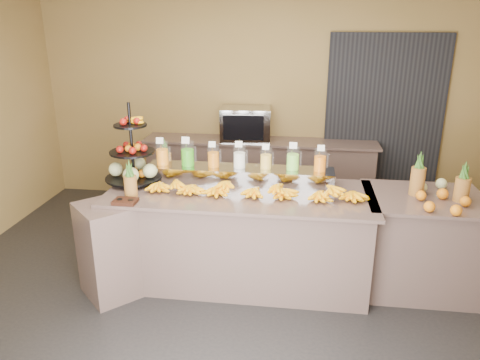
% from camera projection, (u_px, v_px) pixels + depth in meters
% --- Properties ---
extents(ground, '(6.00, 6.00, 0.00)m').
position_uv_depth(ground, '(236.00, 295.00, 4.42)').
color(ground, black).
rests_on(ground, ground).
extents(room_envelope, '(6.04, 5.02, 2.82)m').
position_uv_depth(room_envelope, '(266.00, 83.00, 4.51)').
color(room_envelope, olive).
rests_on(room_envelope, ground).
extents(buffet_counter, '(2.75, 1.25, 0.93)m').
position_uv_depth(buffet_counter, '(228.00, 238.00, 4.52)').
color(buffet_counter, gray).
rests_on(buffet_counter, ground).
extents(right_counter, '(1.08, 0.88, 0.93)m').
position_uv_depth(right_counter, '(419.00, 242.00, 4.42)').
color(right_counter, gray).
rests_on(right_counter, ground).
extents(back_ledge, '(3.10, 0.55, 0.93)m').
position_uv_depth(back_ledge, '(259.00, 173.00, 6.37)').
color(back_ledge, gray).
rests_on(back_ledge, ground).
extents(pitcher_tray, '(1.85, 0.30, 0.15)m').
position_uv_depth(pitcher_tray, '(239.00, 175.00, 4.63)').
color(pitcher_tray, gray).
rests_on(pitcher_tray, buffet_counter).
extents(juice_pitcher_orange_a, '(0.13, 0.13, 0.30)m').
position_uv_depth(juice_pitcher_orange_a, '(162.00, 155.00, 4.67)').
color(juice_pitcher_orange_a, silver).
rests_on(juice_pitcher_orange_a, pitcher_tray).
extents(juice_pitcher_green, '(0.13, 0.14, 0.32)m').
position_uv_depth(juice_pitcher_green, '(188.00, 155.00, 4.64)').
color(juice_pitcher_green, silver).
rests_on(juice_pitcher_green, pitcher_tray).
extents(juice_pitcher_orange_b, '(0.12, 0.12, 0.28)m').
position_uv_depth(juice_pitcher_orange_b, '(213.00, 157.00, 4.61)').
color(juice_pitcher_orange_b, silver).
rests_on(juice_pitcher_orange_b, pitcher_tray).
extents(juice_pitcher_milk, '(0.12, 0.13, 0.29)m').
position_uv_depth(juice_pitcher_milk, '(239.00, 158.00, 4.57)').
color(juice_pitcher_milk, silver).
rests_on(juice_pitcher_milk, pitcher_tray).
extents(juice_pitcher_lemon, '(0.11, 0.12, 0.27)m').
position_uv_depth(juice_pitcher_lemon, '(266.00, 160.00, 4.54)').
color(juice_pitcher_lemon, silver).
rests_on(juice_pitcher_lemon, pitcher_tray).
extents(juice_pitcher_lime, '(0.12, 0.13, 0.30)m').
position_uv_depth(juice_pitcher_lime, '(293.00, 160.00, 4.51)').
color(juice_pitcher_lime, silver).
rests_on(juice_pitcher_lime, pitcher_tray).
extents(juice_pitcher_orange_c, '(0.12, 0.12, 0.28)m').
position_uv_depth(juice_pitcher_orange_c, '(320.00, 161.00, 4.48)').
color(juice_pitcher_orange_c, silver).
rests_on(juice_pitcher_orange_c, pitcher_tray).
extents(banana_heap, '(2.05, 0.19, 0.17)m').
position_uv_depth(banana_heap, '(253.00, 187.00, 4.30)').
color(banana_heap, '#ECA80B').
rests_on(banana_heap, buffet_counter).
extents(fruit_stand, '(0.61, 0.61, 0.79)m').
position_uv_depth(fruit_stand, '(136.00, 162.00, 4.59)').
color(fruit_stand, black).
rests_on(fruit_stand, buffet_counter).
extents(condiment_caddy, '(0.21, 0.16, 0.03)m').
position_uv_depth(condiment_caddy, '(125.00, 201.00, 4.13)').
color(condiment_caddy, black).
rests_on(condiment_caddy, buffet_counter).
extents(pineapple_left_a, '(0.12, 0.12, 0.36)m').
position_uv_depth(pineapple_left_a, '(130.00, 183.00, 4.23)').
color(pineapple_left_a, brown).
rests_on(pineapple_left_a, buffet_counter).
extents(pineapple_left_b, '(0.12, 0.12, 0.39)m').
position_uv_depth(pineapple_left_b, '(166.00, 161.00, 4.82)').
color(pineapple_left_b, brown).
rests_on(pineapple_left_b, buffet_counter).
extents(right_fruit_pile, '(0.50, 0.47, 0.26)m').
position_uv_depth(right_fruit_pile, '(439.00, 193.00, 4.12)').
color(right_fruit_pile, brown).
rests_on(right_fruit_pile, right_counter).
extents(oven_warmer, '(0.68, 0.50, 0.43)m').
position_uv_depth(oven_warmer, '(246.00, 124.00, 6.16)').
color(oven_warmer, gray).
rests_on(oven_warmer, back_ledge).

